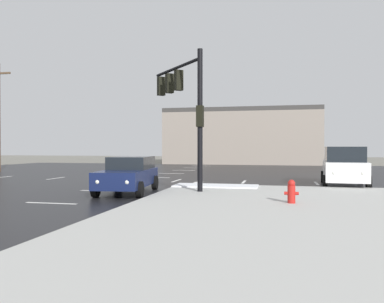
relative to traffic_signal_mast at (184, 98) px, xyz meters
The scene contains 9 objects.
ground_plane 7.65m from the traffic_signal_mast, 125.89° to the left, with size 120.00×120.00×0.00m, color slate.
road_asphalt 7.64m from the traffic_signal_mast, 125.89° to the left, with size 44.00×44.00×0.02m, color black.
snow_strip_curbside 4.46m from the traffic_signal_mast, 41.30° to the left, with size 4.00×1.60×0.06m, color white.
lane_markings 6.21m from the traffic_signal_mast, 123.75° to the left, with size 36.15×36.15×0.01m.
traffic_signal_mast is the anchor object (origin of this frame).
fire_hydrant 7.09m from the traffic_signal_mast, 39.34° to the right, with size 0.48×0.26×0.79m.
strip_building_background 30.25m from the traffic_signal_mast, 90.01° to the left, with size 18.06×8.00×6.57m.
sedan_navy 4.27m from the traffic_signal_mast, 150.86° to the right, with size 2.44×4.68×1.58m.
suv_white 9.15m from the traffic_signal_mast, 28.32° to the left, with size 2.47×4.95×2.03m.
Camera 1 is at (7.92, -22.47, 2.04)m, focal length 36.43 mm.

